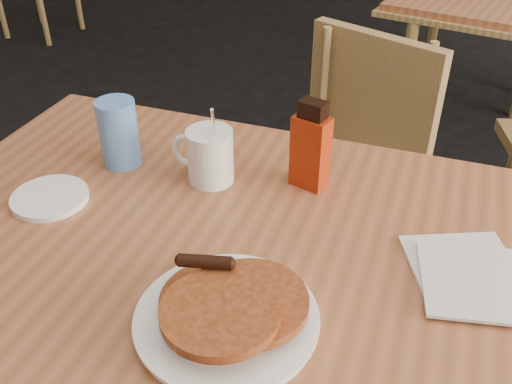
# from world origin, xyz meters

# --- Properties ---
(main_table) EXTENTS (1.40, 0.99, 0.75)m
(main_table) POSITION_xyz_m (0.02, -0.04, 0.71)
(main_table) COLOR #A35C39
(main_table) RESTS_ON floor
(chair_main_far) EXTENTS (0.50, 0.51, 0.87)m
(chair_main_far) POSITION_xyz_m (0.03, 0.67, 0.52)
(chair_main_far) COLOR tan
(chair_main_far) RESTS_ON floor
(pancake_plate) EXTENTS (0.27, 0.27, 0.08)m
(pancake_plate) POSITION_xyz_m (0.04, -0.19, 0.77)
(pancake_plate) COLOR white
(pancake_plate) RESTS_ON main_table
(coffee_mug) EXTENTS (0.13, 0.09, 0.17)m
(coffee_mug) POSITION_xyz_m (-0.15, 0.14, 0.81)
(coffee_mug) COLOR white
(coffee_mug) RESTS_ON main_table
(syrup_bottle) EXTENTS (0.07, 0.06, 0.18)m
(syrup_bottle) POSITION_xyz_m (0.03, 0.20, 0.83)
(syrup_bottle) COLOR maroon
(syrup_bottle) RESTS_ON main_table
(napkin_stack) EXTENTS (0.24, 0.25, 0.01)m
(napkin_stack) POSITION_xyz_m (0.35, 0.05, 0.76)
(napkin_stack) COLOR silver
(napkin_stack) RESTS_ON main_table
(blue_tumbler) EXTENTS (0.09, 0.09, 0.14)m
(blue_tumbler) POSITION_xyz_m (-0.35, 0.13, 0.82)
(blue_tumbler) COLOR #5B8AD6
(blue_tumbler) RESTS_ON main_table
(side_saucer) EXTENTS (0.17, 0.17, 0.01)m
(side_saucer) POSITION_xyz_m (-0.40, -0.04, 0.76)
(side_saucer) COLOR white
(side_saucer) RESTS_ON main_table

